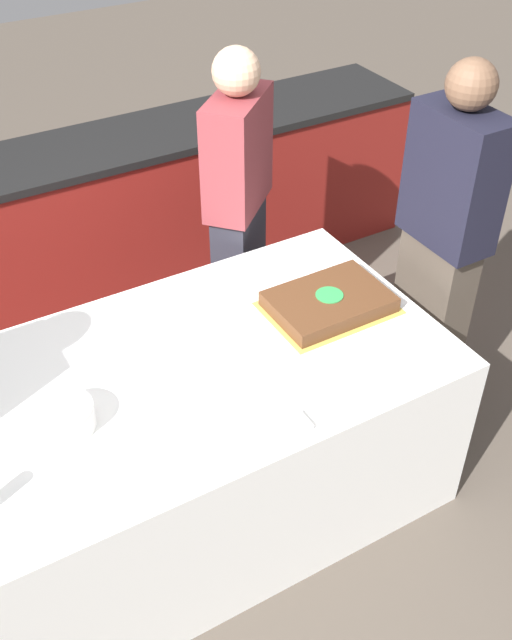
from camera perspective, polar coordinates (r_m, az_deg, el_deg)
ground_plane at (r=3.30m, az=-5.45°, el=-13.96°), size 14.00×14.00×0.00m
back_counter at (r=4.18m, az=-15.62°, el=6.04°), size 4.40×0.58×0.92m
dining_table at (r=3.00m, az=-5.90°, el=-9.43°), size 2.05×1.10×0.78m
cake at (r=2.99m, az=5.57°, el=1.37°), size 0.50×0.36×0.07m
plate_stack at (r=2.57m, az=-14.36°, el=-7.17°), size 0.20×0.20×0.09m
side_plate_near_cake at (r=3.27m, az=3.70°, el=4.40°), size 0.18×0.18×0.00m
utensil_pile at (r=2.50m, az=2.32°, el=-8.28°), size 0.16×0.08×0.02m
person_cutting_cake at (r=3.50m, az=-1.33°, el=7.96°), size 0.44×0.43×1.61m
person_seated_right at (r=3.24m, az=13.89°, el=4.95°), size 0.20×0.39×1.70m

